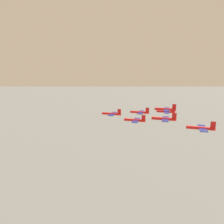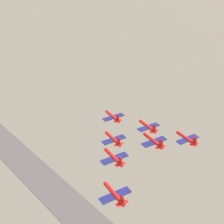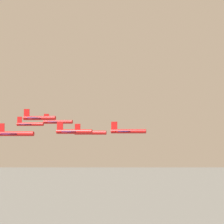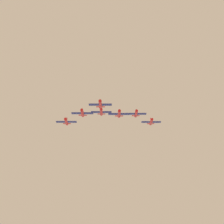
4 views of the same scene
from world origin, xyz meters
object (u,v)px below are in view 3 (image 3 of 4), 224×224
jet_1 (89,133)px  jet_6 (29,124)px  jet_0 (127,131)px  jet_3 (57,122)px  jet_2 (73,132)px  jet_5 (14,134)px  jet_4 (38,118)px

jet_1 → jet_6: (-30.53, 4.05, 2.94)m
jet_0 → jet_3: jet_3 is taller
jet_0 → jet_6: size_ratio=1.00×
jet_2 → jet_3: (-21.34, 16.41, 3.21)m
jet_5 → jet_3: bearing=180.0°
jet_5 → jet_6: size_ratio=1.00×
jet_5 → jet_2: bearing=120.5°
jet_3 → jet_6: bearing=-120.5°
jet_3 → jet_4: jet_4 is taller
jet_1 → jet_3: (-15.26, 2.03, 3.51)m
jet_4 → jet_5: 16.26m
jet_1 → jet_3: 15.79m
jet_4 → jet_6: (-21.34, 16.41, -1.35)m
jet_2 → jet_1: bearing=180.0°
jet_3 → jet_4: 15.63m
jet_2 → jet_4: 15.91m
jet_0 → jet_5: (-18.37, -24.71, -0.66)m
jet_3 → jet_6: 15.41m
jet_3 → jet_6: (-15.26, 2.03, -0.57)m
jet_3 → jet_4: bearing=-0.0°
jet_0 → jet_3: (-30.53, 4.05, 3.09)m
jet_1 → jet_5: bearing=-29.5°
jet_0 → jet_3: size_ratio=1.00×
jet_3 → jet_1: bearing=59.5°
jet_1 → jet_2: (6.08, -14.38, 0.30)m
jet_6 → jet_4: bearing=29.5°
jet_2 → jet_3: jet_3 is taller
jet_4 → jet_6: bearing=-150.5°
jet_2 → jet_4: (-15.26, 2.03, 3.99)m
jet_4 → jet_0: bearing=90.0°
jet_3 → jet_4: size_ratio=1.00×
jet_0 → jet_6: jet_6 is taller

